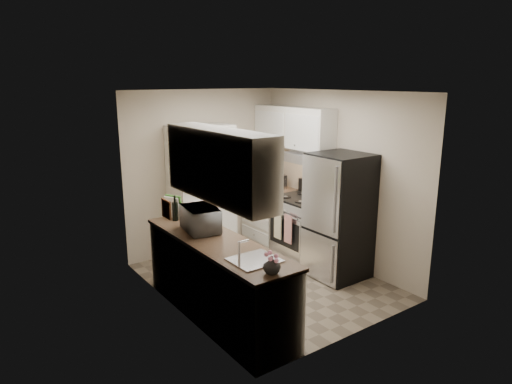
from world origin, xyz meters
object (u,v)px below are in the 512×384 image
at_px(electric_range, 301,227).
at_px(toaster_oven, 274,180).
at_px(wine_bottle, 175,209).
at_px(microwave, 201,219).
at_px(pantry_cabinet, 202,192).
at_px(refrigerator, 339,216).

xyz_separation_m(electric_range, toaster_oven, (0.10, 0.81, 0.56)).
bearing_deg(toaster_oven, electric_range, -78.04).
relative_size(wine_bottle, toaster_oven, 0.74).
height_order(electric_range, wine_bottle, wine_bottle).
bearing_deg(microwave, pantry_cabinet, -20.53).
height_order(microwave, wine_bottle, wine_bottle).
bearing_deg(refrigerator, toaster_oven, 85.16).
height_order(pantry_cabinet, refrigerator, pantry_cabinet).
bearing_deg(toaster_oven, refrigerator, -75.72).
bearing_deg(toaster_oven, pantry_cabinet, -166.12).
distance_m(electric_range, wine_bottle, 2.10).
distance_m(microwave, toaster_oven, 2.40).
relative_size(pantry_cabinet, wine_bottle, 6.84).
relative_size(pantry_cabinet, electric_range, 1.77).
distance_m(microwave, wine_bottle, 0.55).
xyz_separation_m(electric_range, wine_bottle, (-2.01, 0.10, 0.59)).
relative_size(pantry_cabinet, microwave, 3.83).
height_order(refrigerator, toaster_oven, refrigerator).
bearing_deg(microwave, wine_bottle, 15.91).
bearing_deg(wine_bottle, pantry_cabinet, 44.41).
bearing_deg(pantry_cabinet, refrigerator, -56.54).
height_order(pantry_cabinet, wine_bottle, pantry_cabinet).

